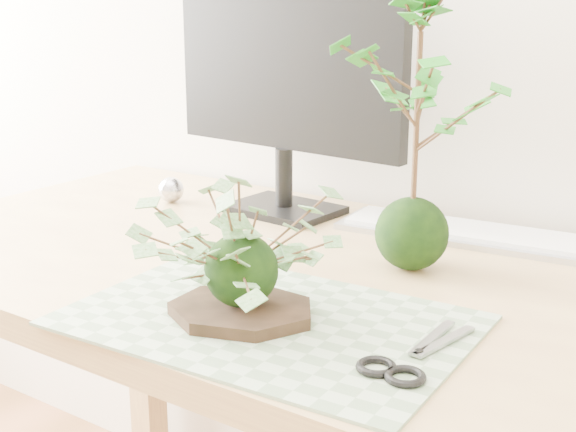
% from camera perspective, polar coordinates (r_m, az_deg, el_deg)
% --- Properties ---
extents(desk, '(1.60, 0.70, 0.74)m').
position_cam_1_polar(desk, '(1.13, 6.02, -8.85)').
color(desk, tan).
rests_on(desk, ground_plane).
extents(cutting_mat, '(0.48, 0.34, 0.00)m').
position_cam_1_polar(cutting_mat, '(0.96, -1.42, -7.41)').
color(cutting_mat, '#637F5C').
rests_on(cutting_mat, desk).
extents(stone_dish, '(0.23, 0.23, 0.01)m').
position_cam_1_polar(stone_dish, '(0.96, -3.30, -6.75)').
color(stone_dish, black).
rests_on(stone_dish, cutting_mat).
extents(ivy_kokedama, '(0.30, 0.30, 0.18)m').
position_cam_1_polar(ivy_kokedama, '(0.93, -3.39, -1.46)').
color(ivy_kokedama, black).
rests_on(ivy_kokedama, stone_dish).
extents(maple_kokedama, '(0.26, 0.26, 0.43)m').
position_cam_1_polar(maple_kokedama, '(1.09, 9.35, 11.49)').
color(maple_kokedama, black).
rests_on(maple_kokedama, desk).
extents(keyboard, '(0.43, 0.17, 0.02)m').
position_cam_1_polar(keyboard, '(1.30, 12.82, -1.21)').
color(keyboard, '#ADADB5').
rests_on(keyboard, desk).
extents(monitor, '(0.47, 0.15, 0.41)m').
position_cam_1_polar(monitor, '(1.38, -0.12, 9.89)').
color(monitor, black).
rests_on(monitor, desk).
extents(foil_ball, '(0.05, 0.05, 0.05)m').
position_cam_1_polar(foil_ball, '(1.50, -8.32, 1.86)').
color(foil_ball, silver).
rests_on(foil_ball, desk).
extents(scissors, '(0.08, 0.17, 0.01)m').
position_cam_1_polar(scissors, '(0.85, 8.22, -10.40)').
color(scissors, gray).
rests_on(scissors, cutting_mat).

